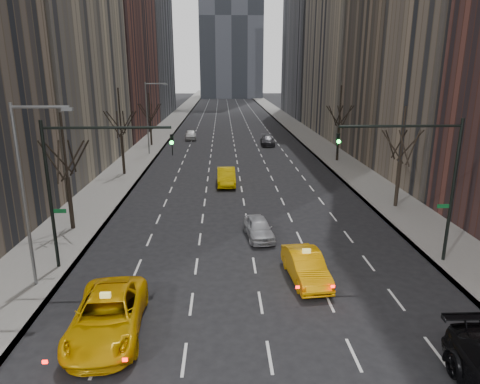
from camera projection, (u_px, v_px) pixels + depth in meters
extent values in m
cube|color=slate|center=(166.00, 129.00, 79.22)|extent=(4.50, 320.00, 0.15)
cube|color=slate|center=(297.00, 128.00, 80.18)|extent=(4.50, 320.00, 0.15)
cylinder|color=black|center=(70.00, 203.00, 28.76)|extent=(0.28, 0.28, 3.57)
cylinder|color=black|center=(64.00, 146.00, 27.68)|extent=(0.16, 0.16, 4.25)
cylinder|color=black|center=(72.00, 157.00, 28.75)|extent=(0.42, 1.80, 2.52)
cylinder|color=black|center=(79.00, 158.00, 28.24)|extent=(1.74, 0.72, 2.52)
cylinder|color=black|center=(73.00, 161.00, 27.42)|extent=(1.46, 1.25, 2.52)
cylinder|color=black|center=(58.00, 162.00, 27.11)|extent=(0.42, 1.80, 2.52)
cylinder|color=black|center=(51.00, 160.00, 27.61)|extent=(1.74, 0.72, 2.52)
cylinder|color=black|center=(58.00, 158.00, 28.43)|extent=(1.46, 1.25, 2.52)
cylinder|color=black|center=(123.00, 155.00, 44.07)|extent=(0.28, 0.28, 3.99)
cylinder|color=black|center=(120.00, 112.00, 42.87)|extent=(0.16, 0.16, 4.75)
cylinder|color=black|center=(124.00, 122.00, 44.01)|extent=(0.42, 1.80, 2.52)
cylinder|color=black|center=(129.00, 123.00, 43.50)|extent=(1.74, 0.72, 2.52)
cylinder|color=black|center=(126.00, 124.00, 42.68)|extent=(1.46, 1.25, 2.52)
cylinder|color=black|center=(117.00, 124.00, 42.37)|extent=(0.42, 1.80, 2.52)
cylinder|color=black|center=(112.00, 124.00, 42.87)|extent=(1.74, 0.72, 2.52)
cylinder|color=black|center=(115.00, 123.00, 43.69)|extent=(1.46, 1.25, 2.52)
cylinder|color=black|center=(151.00, 133.00, 61.45)|extent=(0.28, 0.28, 3.36)
cylinder|color=black|center=(149.00, 107.00, 60.45)|extent=(0.16, 0.16, 4.00)
cylinder|color=black|center=(152.00, 112.00, 61.48)|extent=(0.42, 1.80, 2.52)
cylinder|color=black|center=(156.00, 113.00, 60.97)|extent=(1.74, 0.72, 2.52)
cylinder|color=black|center=(154.00, 113.00, 60.15)|extent=(1.46, 1.25, 2.52)
cylinder|color=black|center=(148.00, 113.00, 59.84)|extent=(0.42, 1.80, 2.52)
cylinder|color=black|center=(144.00, 113.00, 60.34)|extent=(1.74, 0.72, 2.52)
cylinder|color=black|center=(146.00, 112.00, 61.16)|extent=(1.46, 1.25, 2.52)
cylinder|color=black|center=(398.00, 184.00, 33.54)|extent=(0.28, 0.28, 3.57)
cylinder|color=black|center=(403.00, 134.00, 32.47)|extent=(0.16, 0.16, 4.25)
cylinder|color=black|center=(399.00, 144.00, 33.54)|extent=(0.42, 1.80, 2.52)
cylinder|color=black|center=(410.00, 145.00, 33.03)|extent=(1.74, 0.72, 2.52)
cylinder|color=black|center=(413.00, 147.00, 32.21)|extent=(1.46, 1.25, 2.52)
cylinder|color=black|center=(404.00, 148.00, 31.90)|extent=(0.42, 1.80, 2.52)
cylinder|color=black|center=(393.00, 147.00, 32.40)|extent=(1.74, 0.72, 2.52)
cylinder|color=black|center=(390.00, 145.00, 33.22)|extent=(1.46, 1.25, 2.52)
cylinder|color=black|center=(338.00, 144.00, 50.78)|extent=(0.28, 0.28, 3.99)
cylinder|color=black|center=(340.00, 106.00, 49.58)|extent=(0.16, 0.16, 4.75)
cylinder|color=black|center=(339.00, 116.00, 50.72)|extent=(0.42, 1.80, 2.52)
cylinder|color=black|center=(346.00, 116.00, 50.21)|extent=(1.74, 0.72, 2.52)
cylinder|color=black|center=(347.00, 117.00, 49.39)|extent=(1.46, 1.25, 2.52)
cylinder|color=black|center=(340.00, 117.00, 49.08)|extent=(0.42, 1.80, 2.52)
cylinder|color=black|center=(333.00, 117.00, 49.58)|extent=(1.74, 0.72, 2.52)
cylinder|color=black|center=(333.00, 116.00, 50.40)|extent=(1.46, 1.25, 2.52)
cylinder|color=black|center=(50.00, 197.00, 22.43)|extent=(0.18, 0.18, 8.00)
cylinder|color=black|center=(107.00, 128.00, 21.57)|extent=(6.50, 0.14, 0.14)
imported|color=black|center=(172.00, 145.00, 21.95)|extent=(0.18, 0.22, 1.10)
sphere|color=#0CFF33|center=(172.00, 143.00, 21.73)|extent=(0.20, 0.20, 0.20)
cube|color=#0C5926|center=(60.00, 211.00, 22.67)|extent=(0.70, 0.04, 0.22)
cylinder|color=black|center=(453.00, 192.00, 23.28)|extent=(0.18, 0.18, 8.00)
cylinder|color=black|center=(401.00, 126.00, 22.17)|extent=(6.50, 0.14, 0.14)
imported|color=black|center=(338.00, 144.00, 22.28)|extent=(0.18, 0.22, 1.10)
sphere|color=#0CFF33|center=(339.00, 141.00, 22.07)|extent=(0.20, 0.20, 0.20)
cube|color=#0C5926|center=(443.00, 206.00, 23.48)|extent=(0.70, 0.04, 0.22)
cylinder|color=slate|center=(24.00, 199.00, 20.36)|extent=(0.16, 0.16, 9.00)
cylinder|color=slate|center=(40.00, 107.00, 19.23)|extent=(2.60, 0.14, 0.14)
cube|color=slate|center=(67.00, 109.00, 19.30)|extent=(0.50, 0.22, 0.15)
cylinder|color=slate|center=(147.00, 119.00, 53.99)|extent=(0.16, 0.16, 9.00)
cylinder|color=slate|center=(156.00, 84.00, 52.86)|extent=(2.60, 0.14, 0.14)
cube|color=slate|center=(166.00, 84.00, 52.93)|extent=(0.50, 0.22, 0.15)
imported|color=#E0A304|center=(108.00, 316.00, 17.54)|extent=(3.18, 6.19, 1.67)
imported|color=#F59F05|center=(306.00, 266.00, 22.12)|extent=(2.05, 4.74, 1.52)
imported|color=#9EA0A6|center=(259.00, 228.00, 27.77)|extent=(2.04, 4.09, 1.34)
imported|color=yellow|center=(226.00, 177.00, 40.69)|extent=(1.76, 4.85, 1.59)
imported|color=#2D2D32|center=(268.00, 140.00, 62.29)|extent=(2.14, 4.89, 1.40)
imported|color=silver|center=(191.00, 135.00, 67.47)|extent=(1.98, 4.37, 1.46)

